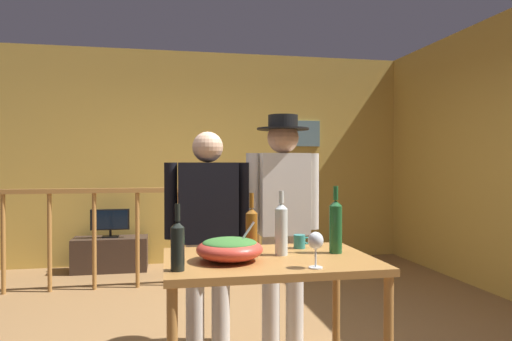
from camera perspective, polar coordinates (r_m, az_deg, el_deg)
name	(u,v)px	position (r m, az deg, el deg)	size (l,w,h in m)	color
back_wall	(203,157)	(6.38, -6.48, 1.63)	(5.68, 0.10, 2.85)	gold
side_wall_right	(495,155)	(5.40, 27.32, 1.68)	(0.10, 4.57, 2.85)	gold
framed_picture	(305,134)	(6.61, 6.07, 4.54)	(0.42, 0.03, 0.36)	#678C98
stair_railing	(182,223)	(5.18, -9.05, -6.35)	(3.65, 0.10, 1.13)	#9E6B33
tv_console	(111,254)	(6.16, -17.46, -9.77)	(0.90, 0.40, 0.42)	#38281E
flat_screen_tv	(110,221)	(6.06, -17.51, -5.89)	(0.47, 0.12, 0.36)	black
serving_table	(269,274)	(2.64, 1.60, -12.56)	(1.15, 0.81, 0.82)	#9E6B33
salad_bowl	(230,248)	(2.52, -3.27, -9.49)	(0.36, 0.36, 0.21)	#CC3D2D
wine_glass	(316,242)	(2.36, 7.34, -8.74)	(0.08, 0.08, 0.18)	silver
wine_bottle_clear	(281,228)	(2.66, 3.13, -7.09)	(0.07, 0.07, 0.37)	silver
wine_bottle_amber	(252,229)	(2.76, -0.55, -7.15)	(0.07, 0.07, 0.35)	brown
wine_bottle_dark	(178,244)	(2.31, -9.62, -8.95)	(0.07, 0.07, 0.33)	black
wine_bottle_green	(336,225)	(2.76, 9.77, -6.66)	(0.07, 0.07, 0.39)	#1E5628
mug_teal	(300,241)	(2.90, 5.42, -8.68)	(0.11, 0.07, 0.08)	teal
person_standing_left	(208,223)	(3.30, -5.94, -6.40)	(0.60, 0.23, 1.56)	beige
person_standing_right	(283,210)	(3.38, 3.33, -4.81)	(0.54, 0.38, 1.69)	beige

